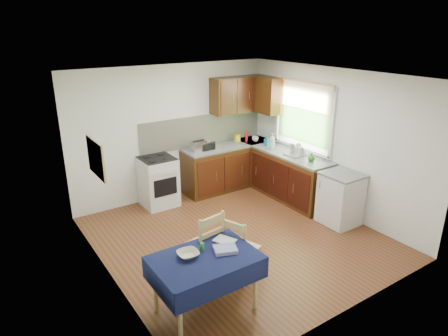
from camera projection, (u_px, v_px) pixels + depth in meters
floor at (237, 237)px, 6.30m from camera, size 4.20×4.20×0.00m
ceiling at (240, 76)px, 5.45m from camera, size 4.00×4.20×0.02m
wall_back at (173, 132)px, 7.51m from camera, size 4.00×0.02×2.50m
wall_front at (354, 216)px, 4.23m from camera, size 4.00×0.02×2.50m
wall_left at (105, 193)px, 4.83m from camera, size 0.02×4.20×2.50m
wall_right at (332, 141)px, 6.92m from camera, size 0.02×4.20×2.50m
base_cabinets at (257, 172)px, 7.84m from camera, size 1.90×2.30×0.86m
worktop_back at (228, 146)px, 7.95m from camera, size 1.90×0.60×0.04m
worktop_right at (292, 155)px, 7.40m from camera, size 0.60×1.70×0.04m
worktop_corner at (254, 141)px, 8.29m from camera, size 0.60×0.60×0.04m
splashback at (203, 130)px, 7.86m from camera, size 2.70×0.02×0.60m
upper_cabinets at (248, 95)px, 7.87m from camera, size 1.20×0.85×0.70m
stove at (158, 181)px, 7.29m from camera, size 0.60×0.61×0.92m
window at (304, 112)px, 7.31m from camera, size 0.04×1.48×1.26m
fridge at (340, 199)px, 6.61m from camera, size 0.58×0.60×0.89m
corkboard at (96, 158)px, 4.96m from camera, size 0.04×0.62×0.47m
dining_table at (205, 265)px, 4.50m from camera, size 1.18×0.80×0.72m
chair_far at (205, 245)px, 5.06m from camera, size 0.51×0.51×1.00m
chair_near at (239, 247)px, 5.12m from camera, size 0.51×0.51×0.90m
toaster at (199, 146)px, 7.53m from camera, size 0.28×0.17×0.22m
sandwich_press at (206, 145)px, 7.65m from camera, size 0.28×0.24×0.16m
sauce_bottle at (246, 136)px, 8.09m from camera, size 0.05×0.05×0.24m
yellow_packet at (237, 138)px, 8.14m from camera, size 0.12×0.10×0.14m
dish_rack at (297, 153)px, 7.34m from camera, size 0.41×0.31×0.19m
kettle at (298, 150)px, 7.22m from camera, size 0.15×0.15×0.26m
cup at (255, 139)px, 8.16m from camera, size 0.18×0.18×0.11m
soap_bottle_a at (272, 141)px, 7.65m from camera, size 0.16×0.16×0.30m
soap_bottle_b at (267, 141)px, 7.85m from camera, size 0.10×0.10×0.20m
soap_bottle_c at (311, 157)px, 6.97m from camera, size 0.15×0.15×0.16m
plate_bowl at (188, 254)px, 4.47m from camera, size 0.26×0.26×0.06m
book at (221, 244)px, 4.71m from camera, size 0.27×0.30×0.02m
spice_jar at (202, 247)px, 4.58m from camera, size 0.05×0.05×0.10m
tea_towel at (225, 249)px, 4.58m from camera, size 0.31×0.28×0.05m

